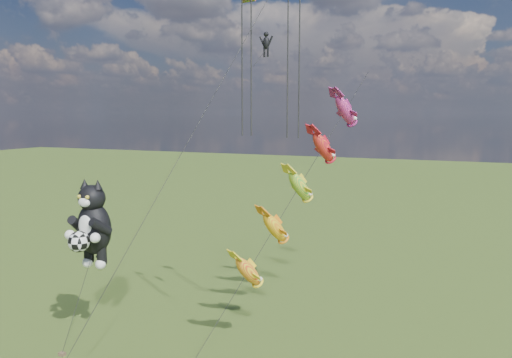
% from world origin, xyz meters
% --- Properties ---
extents(cat_kite_rig, '(2.74, 4.27, 11.02)m').
position_xyz_m(cat_kite_rig, '(3.61, 5.08, 8.06)').
color(cat_kite_rig, brown).
rests_on(cat_kite_rig, ground).
extents(fish_windsock_rig, '(7.95, 13.96, 18.44)m').
position_xyz_m(fish_windsock_rig, '(15.94, 11.49, 10.36)').
color(fish_windsock_rig, brown).
rests_on(fish_windsock_rig, ground).
extents(parafoil_rig, '(9.02, 15.67, 25.04)m').
position_xyz_m(parafoil_rig, '(14.92, 7.22, 18.99)').
color(parafoil_rig, brown).
rests_on(parafoil_rig, ground).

